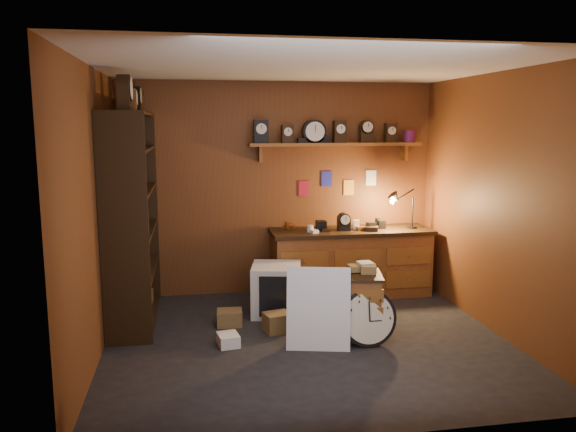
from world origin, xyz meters
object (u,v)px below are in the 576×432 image
Objects in this scene: workbench at (351,258)px; big_round_clock at (368,318)px; low_cabinet at (352,302)px; shelving_unit at (129,209)px.

workbench reaches higher than big_round_clock.
big_round_clock is (0.09, -0.26, -0.09)m from low_cabinet.
shelving_unit is 2.81m from big_round_clock.
low_cabinet is (2.27, -0.92, -0.89)m from shelving_unit.
workbench is at bearing 86.18° from low_cabinet.
big_round_clock is at bearing -26.49° from shelving_unit.
low_cabinet is at bearing -22.09° from shelving_unit.
low_cabinet is 1.32× the size of big_round_clock.
workbench is (2.67, 0.49, -0.78)m from shelving_unit.
low_cabinet is at bearing 109.61° from big_round_clock.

